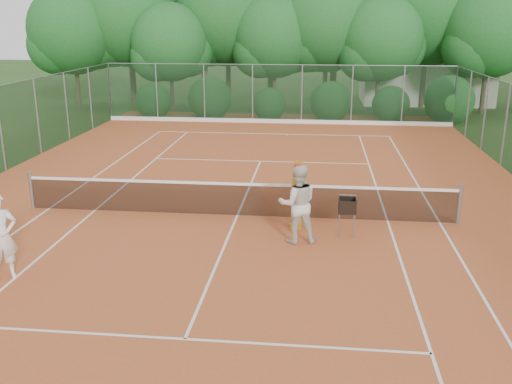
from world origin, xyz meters
TOP-DOWN VIEW (x-y plane):
  - ground at (0.00, 0.00)m, footprint 120.00×120.00m
  - clay_court at (0.00, 0.00)m, footprint 18.00×36.00m
  - club_building at (9.00, 24.00)m, footprint 8.00×5.00m
  - tennis_net at (0.00, 0.00)m, footprint 11.97×0.10m
  - player_white at (-4.29, -4.46)m, footprint 0.81×0.78m
  - player_center_grp at (1.72, -1.71)m, footprint 1.07×0.90m
  - player_yellow at (1.69, -0.75)m, footprint 0.59×1.12m
  - ball_hopper at (2.94, -1.13)m, footprint 0.42×0.42m
  - stray_ball_a at (0.73, 11.53)m, footprint 0.07×0.07m
  - stray_ball_b at (-0.93, 11.64)m, footprint 0.07×0.07m
  - stray_ball_c at (4.07, 9.41)m, footprint 0.07×0.07m
  - court_markings at (0.00, 0.00)m, footprint 11.03×23.83m
  - fence_back at (0.00, 15.00)m, footprint 18.07×0.07m
  - tropical_treeline at (1.43, 20.22)m, footprint 32.10×8.49m

SIDE VIEW (x-z plane):
  - ground at x=0.00m, z-range 0.00..0.00m
  - clay_court at x=0.00m, z-range 0.00..0.02m
  - court_markings at x=0.00m, z-range 0.02..0.03m
  - stray_ball_a at x=0.73m, z-range 0.02..0.09m
  - stray_ball_b at x=-0.93m, z-range 0.02..0.09m
  - stray_ball_c at x=4.07m, z-range 0.02..0.09m
  - tennis_net at x=0.00m, z-range -0.02..1.08m
  - ball_hopper at x=2.94m, z-range 0.30..1.26m
  - player_yellow at x=1.69m, z-range 0.02..1.84m
  - player_white at x=-4.29m, z-range 0.02..1.89m
  - player_center_grp at x=1.72m, z-range 0.01..1.99m
  - club_building at x=9.00m, z-range 0.00..3.00m
  - fence_back at x=0.00m, z-range 0.02..3.02m
  - tropical_treeline at x=1.43m, z-range -2.40..12.63m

